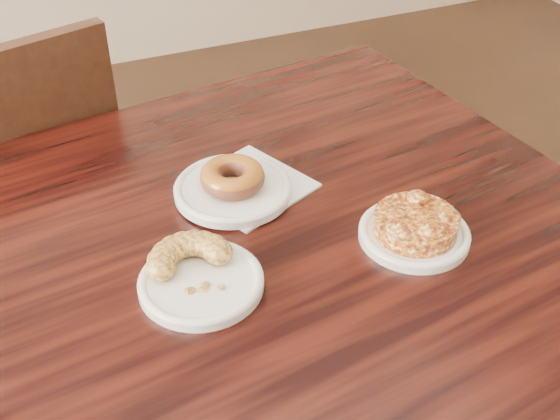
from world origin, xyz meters
name	(u,v)px	position (x,y,z in m)	size (l,w,h in m)	color
napkin	(248,186)	(0.09, 0.43, 0.75)	(0.16, 0.16, 0.00)	white
plate_donut	(233,190)	(0.07, 0.42, 0.76)	(0.17, 0.17, 0.01)	white
plate_cruller	(201,283)	(-0.04, 0.25, 0.76)	(0.16, 0.16, 0.01)	white
plate_fritter	(414,234)	(0.26, 0.23, 0.76)	(0.15, 0.15, 0.01)	white
glazed_donut	(232,177)	(0.07, 0.42, 0.78)	(0.09, 0.09, 0.03)	brown
apple_fritter	(416,220)	(0.26, 0.23, 0.78)	(0.15, 0.15, 0.04)	#471207
cruller_fragment	(200,269)	(-0.04, 0.25, 0.78)	(0.12, 0.12, 0.03)	brown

